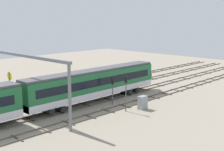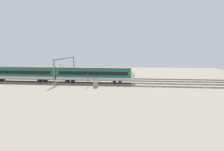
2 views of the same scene
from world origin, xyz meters
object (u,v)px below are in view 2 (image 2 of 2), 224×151
(train, at_px, (58,74))
(speed_sign_near_foreground, at_px, (123,73))
(signal_light_trackside_departure, at_px, (88,76))
(relay_cabinet, at_px, (96,84))
(signal_light_trackside_approach, at_px, (95,76))
(speed_sign_far_trackside, at_px, (60,70))
(speed_sign_mid_trackside, at_px, (48,71))
(overhead_gantry, at_px, (65,63))

(train, relative_size, speed_sign_near_foreground, 11.06)
(signal_light_trackside_departure, relative_size, relay_cabinet, 2.63)
(signal_light_trackside_approach, bearing_deg, train, 167.13)
(signal_light_trackside_approach, height_order, signal_light_trackside_departure, signal_light_trackside_departure)
(train, bearing_deg, speed_sign_far_trackside, 94.88)
(train, bearing_deg, signal_light_trackside_approach, -12.87)
(relay_cabinet, bearing_deg, train, 151.65)
(speed_sign_mid_trackside, bearing_deg, relay_cabinet, -29.46)
(signal_light_trackside_departure, bearing_deg, overhead_gantry, 136.89)
(signal_light_trackside_approach, bearing_deg, overhead_gantry, 153.26)
(speed_sign_near_foreground, relative_size, signal_light_trackside_approach, 1.17)
(train, xyz_separation_m, overhead_gantry, (1.57, 2.70, 3.45))
(overhead_gantry, bearing_deg, speed_sign_mid_trackside, 177.53)
(signal_light_trackside_approach, xyz_separation_m, relay_cabinet, (1.21, -4.60, -1.66))
(overhead_gantry, relative_size, signal_light_trackside_approach, 5.16)
(signal_light_trackside_departure, bearing_deg, speed_sign_mid_trackside, 149.37)
(overhead_gantry, relative_size, signal_light_trackside_departure, 4.15)
(speed_sign_near_foreground, height_order, speed_sign_far_trackside, speed_sign_far_trackside)
(speed_sign_mid_trackside, xyz_separation_m, relay_cabinet, (18.53, -10.47, -2.42))
(train, height_order, signal_light_trackside_approach, train)
(speed_sign_mid_trackside, height_order, speed_sign_far_trackside, speed_sign_far_trackside)
(signal_light_trackside_departure, bearing_deg, signal_light_trackside_approach, 71.63)
(train, xyz_separation_m, signal_light_trackside_approach, (12.68, -2.90, -0.07))
(speed_sign_mid_trackside, bearing_deg, train, -32.65)
(overhead_gantry, relative_size, speed_sign_near_foreground, 4.42)
(train, bearing_deg, speed_sign_mid_trackside, 147.35)
(signal_light_trackside_approach, bearing_deg, relay_cabinet, -75.23)
(speed_sign_mid_trackside, xyz_separation_m, signal_light_trackside_approach, (17.31, -5.87, -0.75))
(overhead_gantry, xyz_separation_m, signal_light_trackside_departure, (9.89, -9.26, -2.94))
(speed_sign_far_trackside, distance_m, signal_light_trackside_approach, 14.18)
(overhead_gantry, height_order, signal_light_trackside_departure, overhead_gantry)
(speed_sign_far_trackside, relative_size, signal_light_trackside_approach, 1.48)
(overhead_gantry, distance_m, signal_light_trackside_departure, 13.87)
(train, bearing_deg, speed_sign_near_foreground, 8.47)
(speed_sign_near_foreground, relative_size, signal_light_trackside_departure, 0.94)
(speed_sign_far_trackside, distance_m, relay_cabinet, 17.74)
(speed_sign_near_foreground, bearing_deg, train, -171.53)
(overhead_gantry, bearing_deg, train, -120.18)
(overhead_gantry, distance_m, relay_cabinet, 16.81)
(speed_sign_far_trackside, bearing_deg, relay_cabinet, -36.12)
(speed_sign_near_foreground, bearing_deg, speed_sign_mid_trackside, -179.58)
(speed_sign_near_foreground, xyz_separation_m, speed_sign_far_trackside, (-21.43, -0.34, 0.75))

